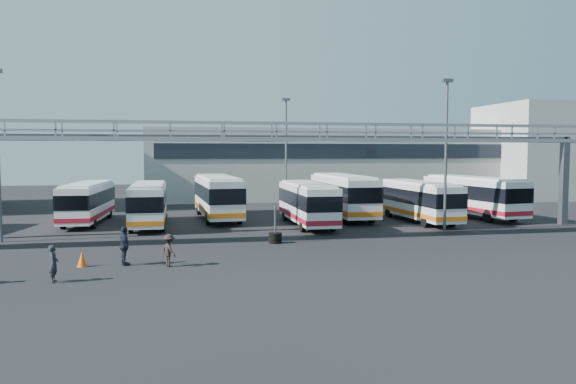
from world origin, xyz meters
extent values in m
plane|color=black|center=(0.00, 0.00, 0.00)|extent=(140.00, 140.00, 0.00)
cube|color=gray|center=(0.00, 5.00, 6.10)|extent=(50.00, 1.80, 0.22)
cube|color=gray|center=(0.00, 4.15, 7.05)|extent=(50.00, 0.10, 0.10)
cube|color=gray|center=(0.00, 5.85, 7.05)|extent=(50.00, 0.10, 0.10)
cube|color=#4C4F54|center=(0.00, 9.00, 6.30)|extent=(45.00, 0.50, 0.35)
cube|color=#9E9E99|center=(12.00, 38.00, 4.00)|extent=(42.00, 14.00, 8.00)
cube|color=#B2B2AD|center=(38.00, 32.00, 5.50)|extent=(14.00, 12.00, 11.00)
cylinder|color=#4C4F54|center=(12.00, 7.00, 5.00)|extent=(0.18, 0.18, 10.00)
cube|color=#4C4F54|center=(12.00, 7.00, 10.10)|extent=(0.70, 0.35, 0.22)
cylinder|color=#4C4F54|center=(4.00, 22.00, 5.00)|extent=(0.18, 0.18, 10.00)
cube|color=#4C4F54|center=(4.00, 22.00, 10.10)|extent=(0.70, 0.35, 0.22)
cube|color=silver|center=(-12.32, 16.46, 1.67)|extent=(2.84, 10.15, 2.51)
cube|color=black|center=(-12.32, 16.46, 1.96)|extent=(2.90, 10.21, 1.00)
cube|color=#A31426|center=(-12.32, 16.46, 0.78)|extent=(2.89, 10.20, 0.32)
cube|color=silver|center=(-12.32, 16.46, 2.99)|extent=(2.56, 9.14, 0.15)
cylinder|color=black|center=(-13.52, 13.31, 0.46)|extent=(0.32, 0.93, 0.91)
cylinder|color=black|center=(-11.48, 13.19, 0.46)|extent=(0.32, 0.93, 0.91)
cylinder|color=black|center=(-13.16, 19.72, 0.46)|extent=(0.32, 0.93, 0.91)
cylinder|color=black|center=(-11.12, 19.61, 0.46)|extent=(0.32, 0.93, 0.91)
cube|color=silver|center=(-7.72, 13.90, 1.69)|extent=(2.35, 10.19, 2.54)
cube|color=black|center=(-7.72, 13.90, 1.99)|extent=(2.41, 10.25, 1.02)
cube|color=orange|center=(-7.72, 13.90, 0.79)|extent=(2.40, 10.24, 0.32)
cube|color=silver|center=(-7.72, 13.90, 3.04)|extent=(2.11, 9.17, 0.15)
cylinder|color=black|center=(-8.75, 10.64, 0.46)|extent=(0.28, 0.93, 0.93)
cylinder|color=black|center=(-6.68, 10.64, 0.46)|extent=(0.28, 0.93, 0.93)
cylinder|color=black|center=(-8.77, 17.15, 0.46)|extent=(0.28, 0.93, 0.93)
cylinder|color=black|center=(-6.70, 17.16, 0.46)|extent=(0.28, 0.93, 0.93)
cube|color=silver|center=(-2.51, 17.28, 1.88)|extent=(3.23, 11.47, 2.83)
cube|color=black|center=(-2.51, 17.28, 2.22)|extent=(3.29, 11.53, 1.13)
cube|color=orange|center=(-2.51, 17.28, 0.88)|extent=(3.28, 11.52, 0.36)
cube|color=silver|center=(-2.51, 17.28, 3.38)|extent=(2.90, 10.32, 0.16)
cylinder|color=black|center=(-3.47, 13.59, 0.52)|extent=(0.37, 1.05, 1.03)
cylinder|color=black|center=(-1.13, 13.73, 0.52)|extent=(0.37, 1.05, 1.03)
cylinder|color=black|center=(-3.88, 20.84, 0.52)|extent=(0.37, 1.05, 1.03)
cylinder|color=black|center=(-1.55, 20.97, 0.52)|extent=(0.37, 1.05, 1.03)
cube|color=silver|center=(3.63, 11.94, 1.70)|extent=(2.39, 10.26, 2.56)
cube|color=black|center=(3.63, 11.94, 2.00)|extent=(2.45, 10.32, 1.02)
cube|color=#A31426|center=(3.63, 11.94, 0.79)|extent=(2.44, 10.31, 0.33)
cube|color=silver|center=(3.63, 11.94, 3.06)|extent=(2.15, 9.23, 0.15)
cylinder|color=black|center=(2.57, 8.67, 0.47)|extent=(0.28, 0.93, 0.93)
cylinder|color=black|center=(4.66, 8.65, 0.47)|extent=(0.28, 0.93, 0.93)
cylinder|color=black|center=(2.60, 15.22, 0.47)|extent=(0.28, 0.93, 0.93)
cylinder|color=black|center=(4.69, 15.21, 0.47)|extent=(0.28, 0.93, 0.93)
cube|color=silver|center=(7.61, 16.20, 1.91)|extent=(2.67, 11.53, 2.88)
cube|color=black|center=(7.61, 16.20, 2.25)|extent=(2.73, 11.59, 1.15)
cube|color=orange|center=(7.61, 16.20, 0.89)|extent=(2.72, 11.58, 0.37)
cube|color=silver|center=(7.61, 16.20, 3.43)|extent=(2.40, 10.37, 0.17)
cylinder|color=black|center=(6.41, 12.52, 0.52)|extent=(0.32, 1.05, 1.05)
cylinder|color=black|center=(8.79, 12.51, 0.52)|extent=(0.32, 1.05, 1.05)
cylinder|color=black|center=(6.44, 19.89, 0.52)|extent=(0.32, 1.05, 1.05)
cylinder|color=black|center=(8.82, 19.88, 0.52)|extent=(0.32, 1.05, 1.05)
cube|color=silver|center=(12.59, 12.55, 1.70)|extent=(2.62, 10.28, 2.55)
cube|color=black|center=(12.59, 12.55, 2.00)|extent=(2.68, 10.34, 1.02)
cube|color=orange|center=(12.59, 12.55, 0.79)|extent=(2.67, 10.33, 0.33)
cube|color=silver|center=(12.59, 12.55, 3.05)|extent=(2.36, 9.25, 0.15)
cylinder|color=black|center=(11.64, 9.25, 0.46)|extent=(0.31, 0.94, 0.93)
cylinder|color=black|center=(13.73, 9.32, 0.46)|extent=(0.31, 0.94, 0.93)
cylinder|color=black|center=(11.45, 15.79, 0.46)|extent=(0.31, 0.94, 0.93)
cylinder|color=black|center=(13.53, 15.85, 0.46)|extent=(0.31, 0.94, 0.93)
cube|color=silver|center=(18.24, 14.49, 1.82)|extent=(3.80, 11.21, 2.75)
cube|color=black|center=(18.24, 14.49, 2.15)|extent=(3.87, 11.28, 1.10)
cube|color=#A31426|center=(18.24, 14.49, 0.85)|extent=(3.86, 11.26, 0.35)
cube|color=silver|center=(18.24, 14.49, 3.28)|extent=(3.42, 10.09, 0.16)
cylinder|color=black|center=(17.54, 10.87, 0.50)|extent=(0.42, 1.03, 1.00)
cylinder|color=black|center=(19.78, 11.14, 0.50)|extent=(0.42, 1.03, 1.00)
cylinder|color=black|center=(16.70, 17.85, 0.50)|extent=(0.42, 1.03, 1.00)
cylinder|color=black|center=(18.94, 18.12, 0.50)|extent=(0.42, 1.03, 1.00)
imported|color=black|center=(-10.67, -3.65, 0.77)|extent=(0.39, 0.57, 1.55)
imported|color=black|center=(-6.06, -1.29, 0.76)|extent=(0.97, 1.14, 1.53)
imported|color=black|center=(-8.13, -0.61, 0.93)|extent=(0.79, 1.18, 1.86)
cone|color=#F2580D|center=(-10.06, -0.54, 0.36)|extent=(0.60, 0.60, 0.72)
cylinder|color=black|center=(-0.03, 4.50, 0.11)|extent=(0.77, 0.77, 0.18)
cylinder|color=black|center=(-0.03, 4.50, 0.31)|extent=(0.77, 0.77, 0.18)
cylinder|color=black|center=(-0.03, 4.50, 0.52)|extent=(0.77, 0.77, 0.18)
cylinder|color=#4C4F54|center=(-0.03, 4.50, 1.11)|extent=(0.11, 0.11, 2.21)
camera|label=1|loc=(-5.61, -27.81, 5.31)|focal=35.00mm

